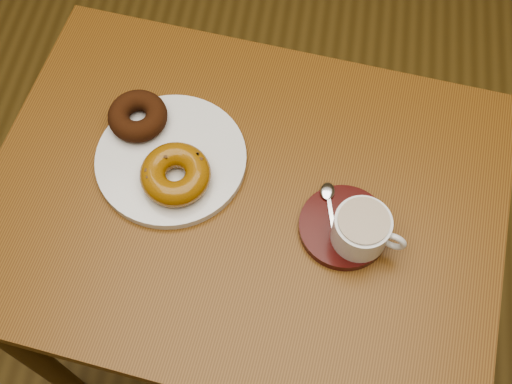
# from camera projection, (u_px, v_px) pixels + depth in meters

# --- Properties ---
(ground) EXTENTS (6.00, 6.00, 0.00)m
(ground) POSITION_uv_depth(u_px,v_px,m) (159.00, 320.00, 1.64)
(ground) COLOR brown
(ground) RESTS_ON ground
(cafe_table) EXTENTS (0.85, 0.68, 0.74)m
(cafe_table) POSITION_uv_depth(u_px,v_px,m) (244.00, 228.00, 1.08)
(cafe_table) COLOR brown
(cafe_table) RESTS_ON ground
(donut_plate) EXTENTS (0.25, 0.25, 0.01)m
(donut_plate) POSITION_uv_depth(u_px,v_px,m) (171.00, 159.00, 1.00)
(donut_plate) COLOR silver
(donut_plate) RESTS_ON cafe_table
(donut_cinnamon) EXTENTS (0.10, 0.10, 0.03)m
(donut_cinnamon) POSITION_uv_depth(u_px,v_px,m) (138.00, 116.00, 1.00)
(donut_cinnamon) COLOR #381A0B
(donut_cinnamon) RESTS_ON donut_plate
(donut_caramel) EXTENTS (0.15, 0.15, 0.04)m
(donut_caramel) POSITION_uv_depth(u_px,v_px,m) (175.00, 174.00, 0.95)
(donut_caramel) COLOR #905A0F
(donut_caramel) RESTS_ON donut_plate
(saucer) EXTENTS (0.16, 0.16, 0.01)m
(saucer) POSITION_uv_depth(u_px,v_px,m) (344.00, 227.00, 0.94)
(saucer) COLOR #370907
(saucer) RESTS_ON cafe_table
(coffee_cup) EXTENTS (0.11, 0.08, 0.06)m
(coffee_cup) POSITION_uv_depth(u_px,v_px,m) (362.00, 229.00, 0.90)
(coffee_cup) COLOR silver
(coffee_cup) RESTS_ON saucer
(teaspoon) EXTENTS (0.03, 0.10, 0.01)m
(teaspoon) POSITION_uv_depth(u_px,v_px,m) (328.00, 197.00, 0.96)
(teaspoon) COLOR silver
(teaspoon) RESTS_ON saucer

